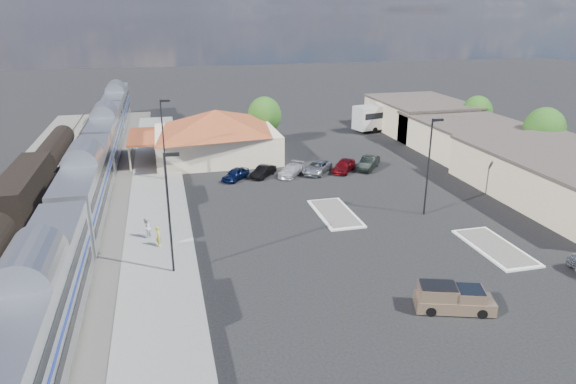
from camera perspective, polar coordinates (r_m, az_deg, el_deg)
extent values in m
plane|color=black|center=(45.11, 1.27, -3.86)|extent=(280.00, 280.00, 0.00)
cube|color=#4C4944|center=(52.15, -24.14, -2.27)|extent=(16.00, 100.00, 0.12)
cube|color=gray|center=(49.29, -14.22, -2.28)|extent=(5.50, 92.00, 0.18)
cube|color=silver|center=(30.40, -25.98, -11.96)|extent=(3.00, 20.00, 5.00)
cube|color=black|center=(31.83, -25.22, -16.21)|extent=(2.20, 16.00, 0.60)
cube|color=silver|center=(49.37, -21.46, 0.62)|extent=(3.00, 20.00, 5.00)
cube|color=black|center=(50.26, -21.08, -2.34)|extent=(2.20, 16.00, 0.60)
cube|color=silver|center=(69.51, -19.52, 6.09)|extent=(3.00, 20.00, 5.00)
cube|color=black|center=(70.15, -19.27, 3.91)|extent=(2.20, 16.00, 0.60)
cube|color=silver|center=(90.05, -18.45, 9.08)|extent=(3.00, 20.00, 5.00)
cube|color=black|center=(90.55, -18.26, 7.37)|extent=(2.20, 16.00, 0.60)
cube|color=black|center=(53.59, -27.33, 0.24)|extent=(2.80, 14.00, 3.60)
cube|color=black|center=(54.18, -27.02, -1.65)|extent=(2.20, 12.00, 0.60)
cylinder|color=black|center=(68.67, -24.55, 4.46)|extent=(2.80, 14.00, 2.80)
cube|color=black|center=(69.11, -24.34, 3.02)|extent=(2.20, 12.00, 0.60)
cube|color=beige|center=(66.25, -7.96, 5.29)|extent=(15.00, 12.00, 3.60)
pyramid|color=brown|center=(65.56, -8.08, 7.92)|extent=(15.30, 12.24, 2.60)
cube|color=brown|center=(65.64, -15.97, 5.94)|extent=(3.20, 9.60, 0.25)
cube|color=#C6B28C|center=(57.95, 29.10, 1.18)|extent=(14.00, 22.00, 4.20)
cube|color=#C6B28C|center=(71.57, 19.57, 5.58)|extent=(12.00, 18.00, 4.00)
cube|color=#3F3833|center=(71.13, 19.76, 7.26)|extent=(12.40, 18.40, 0.30)
cube|color=#C6B28C|center=(83.26, 14.40, 8.11)|extent=(12.00, 16.00, 4.50)
cube|color=#3F3833|center=(82.85, 14.54, 9.74)|extent=(12.40, 16.40, 0.30)
cube|color=silver|center=(47.95, 5.27, -2.38)|extent=(3.30, 7.50, 0.15)
cube|color=#4C4944|center=(47.92, 5.27, -2.29)|extent=(2.70, 6.90, 0.10)
cube|color=silver|center=(44.26, 22.01, -5.76)|extent=(3.30, 7.50, 0.15)
cube|color=#4C4944|center=(44.22, 22.03, -5.66)|extent=(2.70, 6.90, 0.10)
cylinder|color=black|center=(36.50, -13.07, -2.56)|extent=(0.16, 0.16, 9.00)
cube|color=black|center=(35.13, -12.79, 4.09)|extent=(1.00, 0.25, 0.22)
cylinder|color=black|center=(57.53, -13.66, 5.51)|extent=(0.16, 0.16, 9.00)
cube|color=black|center=(56.67, -13.50, 9.82)|extent=(1.00, 0.25, 0.22)
cylinder|color=black|center=(47.95, 15.30, 2.59)|extent=(0.16, 0.16, 9.00)
cube|color=black|center=(47.16, 16.31, 7.69)|extent=(1.00, 0.25, 0.22)
cylinder|color=#382314|center=(70.60, 26.23, 4.02)|extent=(0.30, 0.30, 2.86)
ellipsoid|color=#204614|center=(70.00, 26.57, 6.22)|extent=(4.94, 4.94, 5.46)
cylinder|color=#382314|center=(81.49, 20.06, 6.60)|extent=(0.30, 0.30, 2.55)
ellipsoid|color=#204614|center=(81.01, 20.26, 8.31)|extent=(4.41, 4.41, 4.87)
cylinder|color=#382314|center=(73.20, -2.59, 6.47)|extent=(0.30, 0.30, 2.73)
ellipsoid|color=#204614|center=(72.64, -2.62, 8.52)|extent=(4.71, 4.71, 5.21)
cube|color=#A18163|center=(34.72, 17.95, -11.68)|extent=(5.15, 3.20, 0.79)
cube|color=#A18163|center=(34.41, 18.05, -10.80)|extent=(2.27, 2.17, 0.84)
cube|color=#A18163|center=(34.37, 18.07, -10.67)|extent=(2.73, 2.32, 0.97)
cylinder|color=black|center=(34.55, 20.76, -12.52)|extent=(0.68, 0.43, 0.63)
cylinder|color=black|center=(35.85, 20.10, -11.19)|extent=(0.68, 0.43, 0.63)
cylinder|color=black|center=(33.81, 15.60, -12.66)|extent=(0.68, 0.43, 0.63)
cylinder|color=black|center=(35.13, 15.13, -11.29)|extent=(0.68, 0.43, 0.63)
cube|color=silver|center=(83.50, 11.22, 8.39)|extent=(12.87, 5.87, 3.57)
cube|color=black|center=(83.42, 11.24, 8.67)|extent=(11.90, 5.65, 0.94)
cylinder|color=black|center=(85.81, 13.95, 7.26)|extent=(0.99, 0.55, 0.94)
cylinder|color=black|center=(87.58, 12.87, 7.59)|extent=(0.99, 0.55, 0.94)
cylinder|color=black|center=(80.59, 9.60, 6.79)|extent=(0.99, 0.55, 0.94)
cylinder|color=black|center=(82.48, 8.55, 7.14)|extent=(0.99, 0.55, 0.94)
imported|color=#D2CD41|center=(42.08, -14.19, -4.77)|extent=(0.49, 0.67, 1.68)
imported|color=silver|center=(43.77, -15.47, -3.86)|extent=(0.96, 1.06, 1.76)
imported|color=#0C173D|center=(57.51, -5.85, 1.99)|extent=(3.77, 3.92, 1.32)
imported|color=black|center=(58.29, -2.78, 2.30)|extent=(3.58, 3.84, 1.28)
imported|color=silver|center=(58.68, 0.35, 2.43)|extent=(4.12, 4.58, 1.28)
imported|color=gray|center=(59.77, 3.25, 2.78)|extent=(4.84, 5.35, 1.38)
imported|color=maroon|center=(60.48, 6.24, 2.94)|extent=(4.09, 4.51, 1.49)
imported|color=black|center=(61.88, 8.94, 3.22)|extent=(4.12, 4.59, 1.51)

